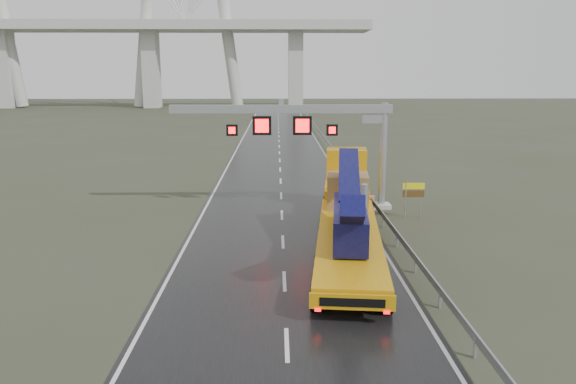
{
  "coord_description": "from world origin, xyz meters",
  "views": [
    {
      "loc": [
        -0.31,
        -19.61,
        9.02
      ],
      "look_at": [
        0.25,
        8.21,
        3.2
      ],
      "focal_mm": 35.0,
      "sensor_mm": 36.0,
      "label": 1
    }
  ],
  "objects_px": {
    "sign_gantry": "(313,127)",
    "striped_barrier": "(370,203)",
    "heavy_haul_truck": "(348,203)",
    "exit_sign_pair": "(413,193)"
  },
  "relations": [
    {
      "from": "sign_gantry",
      "to": "striped_barrier",
      "type": "relative_size",
      "value": 15.13
    },
    {
      "from": "exit_sign_pair",
      "to": "heavy_haul_truck",
      "type": "bearing_deg",
      "value": -141.33
    },
    {
      "from": "heavy_haul_truck",
      "to": "exit_sign_pair",
      "type": "xyz_separation_m",
      "value": [
        4.63,
        3.55,
        -0.23
      ]
    },
    {
      "from": "exit_sign_pair",
      "to": "striped_barrier",
      "type": "bearing_deg",
      "value": 136.36
    },
    {
      "from": "sign_gantry",
      "to": "exit_sign_pair",
      "type": "xyz_separation_m",
      "value": [
        6.25,
        -2.93,
        -3.96
      ]
    },
    {
      "from": "sign_gantry",
      "to": "heavy_haul_truck",
      "type": "distance_m",
      "value": 7.66
    },
    {
      "from": "sign_gantry",
      "to": "striped_barrier",
      "type": "distance_m",
      "value": 6.46
    },
    {
      "from": "sign_gantry",
      "to": "striped_barrier",
      "type": "xyz_separation_m",
      "value": [
        3.9,
        -0.59,
        -5.12
      ]
    },
    {
      "from": "exit_sign_pair",
      "to": "striped_barrier",
      "type": "relative_size",
      "value": 2.4
    },
    {
      "from": "sign_gantry",
      "to": "heavy_haul_truck",
      "type": "bearing_deg",
      "value": -75.96
    }
  ]
}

